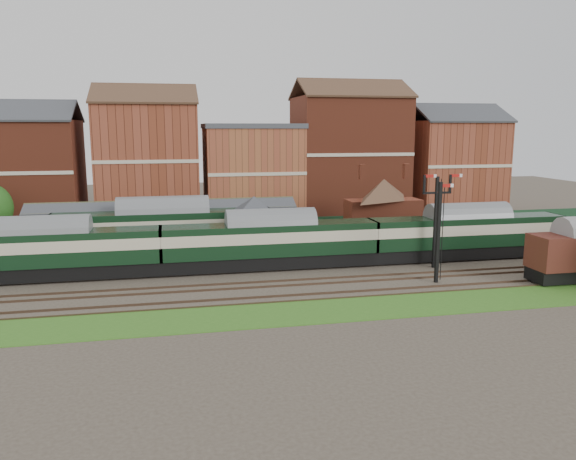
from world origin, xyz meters
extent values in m
plane|color=#473D33|center=(0.00, 0.00, 0.00)|extent=(160.00, 160.00, 0.00)
cube|color=#2D6619|center=(0.00, 16.00, 0.03)|extent=(90.00, 4.50, 0.06)
cube|color=#2D6619|center=(0.00, -12.00, 0.03)|extent=(90.00, 5.00, 0.06)
cube|color=#193823|center=(0.00, 18.00, 0.75)|extent=(90.00, 0.12, 1.50)
cube|color=#2D2D2D|center=(-5.00, 9.75, 0.50)|extent=(55.00, 3.40, 1.00)
cube|color=#5E7453|center=(-3.00, 3.25, 1.20)|extent=(3.40, 3.20, 2.40)
cube|color=brown|center=(-3.00, 3.25, 3.40)|extent=(3.60, 3.40, 2.00)
pyramid|color=#383A3F|center=(-3.00, 3.25, 5.20)|extent=(5.40, 5.40, 1.60)
cube|color=brown|center=(5.00, 3.25, 1.10)|extent=(3.00, 2.40, 2.20)
cube|color=#4C3323|center=(5.00, 2.60, 2.55)|extent=(3.20, 1.34, 0.79)
cube|color=#4C3323|center=(5.00, 3.90, 2.55)|extent=(3.20, 1.34, 0.79)
cube|color=brown|center=(12.00, 9.75, 2.75)|extent=(8.00, 3.00, 3.50)
pyramid|color=#4C3323|center=(12.00, 9.75, 5.60)|extent=(8.10, 8.10, 2.20)
cube|color=brown|center=(9.50, 9.75, 6.10)|extent=(0.60, 0.60, 1.60)
cube|color=brown|center=(14.50, 9.75, 6.10)|extent=(0.60, 0.60, 1.60)
cube|color=brown|center=(-22.00, 8.45, 2.70)|extent=(0.22, 0.22, 3.40)
cube|color=brown|center=(0.00, 11.05, 2.70)|extent=(0.22, 0.22, 3.40)
cube|color=#383A3F|center=(-11.00, 8.80, 4.60)|extent=(26.00, 1.99, 0.90)
cube|color=#383A3F|center=(-11.00, 10.70, 4.60)|extent=(26.00, 1.99, 0.90)
cube|color=brown|center=(-11.00, 9.75, 4.98)|extent=(26.00, 0.20, 0.20)
cube|color=black|center=(12.00, -2.50, 4.00)|extent=(0.25, 0.25, 8.00)
cube|color=black|center=(12.00, -2.50, 6.60)|extent=(2.60, 0.18, 0.18)
cube|color=#B2140F|center=(11.35, -2.50, 8.05)|extent=(1.10, 0.08, 0.25)
cube|color=#B2140F|center=(13.75, -2.50, 8.05)|extent=(1.10, 0.08, 0.25)
cube|color=black|center=(10.00, -7.00, 4.00)|extent=(0.25, 0.25, 8.00)
cube|color=#B2140F|center=(10.55, -7.00, 7.70)|extent=(1.10, 0.08, 0.25)
cube|color=brown|center=(-28.00, 25.00, 6.50)|extent=(14.00, 10.00, 13.00)
cube|color=brown|center=(-13.00, 25.00, 7.50)|extent=(12.00, 10.00, 15.00)
cube|color=#955330|center=(0.00, 25.00, 6.00)|extent=(12.00, 10.00, 12.00)
cube|color=brown|center=(13.00, 25.00, 8.00)|extent=(14.00, 10.00, 16.00)
cube|color=brown|center=(28.00, 25.00, 6.50)|extent=(12.00, 10.00, 13.00)
cube|color=black|center=(-20.61, 0.00, 0.73)|extent=(18.54, 2.60, 1.13)
cube|color=black|center=(-20.61, 0.00, 2.63)|extent=(18.54, 2.88, 2.68)
cube|color=beige|center=(-20.61, 0.00, 2.95)|extent=(18.56, 2.92, 0.93)
cube|color=slate|center=(-20.61, 0.00, 4.13)|extent=(18.54, 2.88, 0.62)
cube|color=black|center=(-2.07, 0.00, 0.73)|extent=(18.54, 2.60, 1.13)
cube|color=black|center=(-2.07, 0.00, 2.63)|extent=(18.54, 2.88, 2.68)
cube|color=beige|center=(-2.07, 0.00, 2.95)|extent=(18.56, 2.92, 0.93)
cube|color=slate|center=(-2.07, 0.00, 4.13)|extent=(18.54, 2.88, 0.62)
cube|color=black|center=(16.47, 0.00, 0.73)|extent=(18.54, 2.60, 1.13)
cube|color=black|center=(16.47, 0.00, 2.63)|extent=(18.54, 2.88, 2.68)
cube|color=beige|center=(16.47, 0.00, 2.95)|extent=(18.56, 2.92, 0.93)
cube|color=slate|center=(16.47, 0.00, 4.13)|extent=(18.54, 2.88, 0.62)
cube|color=black|center=(-11.13, 6.50, 0.78)|extent=(20.37, 2.85, 1.24)
cube|color=black|center=(-11.13, 6.50, 2.88)|extent=(20.37, 3.17, 2.94)
cube|color=beige|center=(-11.13, 6.50, 3.23)|extent=(20.39, 3.21, 1.02)
cube|color=slate|center=(-11.13, 6.50, 4.52)|extent=(20.37, 3.17, 0.68)
cube|color=black|center=(20.61, -9.00, 0.66)|extent=(6.68, 2.46, 1.00)
cube|color=#4F1618|center=(20.61, -9.00, 2.50)|extent=(6.68, 2.89, 2.67)
cube|color=gray|center=(20.61, -9.00, 3.97)|extent=(6.68, 2.89, 0.49)
camera|label=1|loc=(-10.38, -46.75, 12.11)|focal=35.00mm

